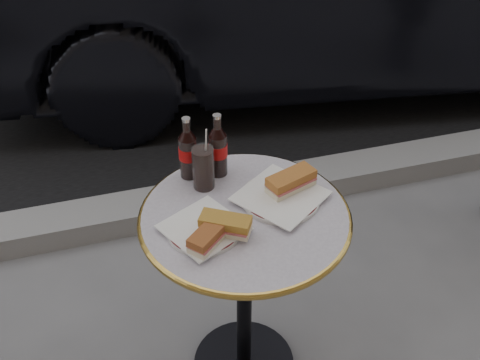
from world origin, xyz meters
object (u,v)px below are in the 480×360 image
object	(u,v)px
cola_glass	(203,168)
cola_bottle_right	(218,145)
bistro_table	(244,299)
cola_bottle_left	(188,148)
plate_right	(280,198)
plate_left	(204,230)

from	to	relation	value
cola_glass	cola_bottle_right	bearing A→B (deg)	41.91
bistro_table	cola_bottle_left	world-z (taller)	cola_bottle_left
plate_right	plate_left	bearing A→B (deg)	-164.21
plate_right	cola_bottle_right	bearing A→B (deg)	128.71
plate_left	cola_bottle_right	size ratio (longest dim) A/B	0.98
plate_right	cola_bottle_left	world-z (taller)	cola_bottle_left
plate_right	cola_bottle_right	distance (m)	0.25
plate_right	cola_glass	bearing A→B (deg)	148.17
bistro_table	plate_right	xyz separation A→B (m)	(0.12, 0.03, 0.37)
plate_right	cola_bottle_left	distance (m)	0.32
plate_left	bistro_table	bearing A→B (deg)	16.12
plate_left	cola_glass	bearing A→B (deg)	76.38
cola_glass	cola_bottle_left	bearing A→B (deg)	115.17
plate_left	cola_glass	size ratio (longest dim) A/B	1.50
bistro_table	plate_right	size ratio (longest dim) A/B	3.11
bistro_table	cola_bottle_left	xyz separation A→B (m)	(-0.11, 0.23, 0.47)
cola_glass	plate_right	bearing A→B (deg)	-31.83
plate_left	plate_right	distance (m)	0.26
bistro_table	plate_left	size ratio (longest dim) A/B	3.51
plate_left	plate_right	bearing A→B (deg)	15.79
cola_bottle_left	cola_glass	distance (m)	0.08
bistro_table	cola_glass	xyz separation A→B (m)	(-0.08, 0.16, 0.44)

